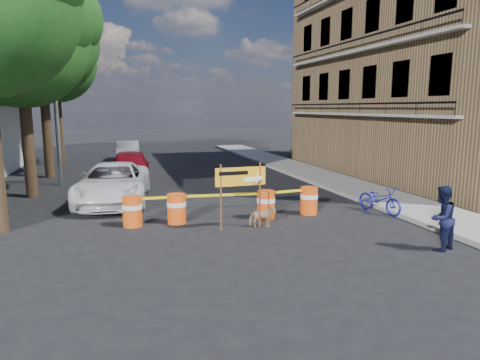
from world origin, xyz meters
TOP-DOWN VIEW (x-y plane):
  - ground at (0.00, 0.00)m, footprint 120.00×120.00m
  - sidewalk_east at (6.20, 6.00)m, footprint 2.40×40.00m
  - apartment_building at (12.00, 8.00)m, footprint 8.00×16.00m
  - tree_mid_a at (-6.74, 7.00)m, footprint 5.25×5.00m
  - tree_mid_b at (-6.73, 12.00)m, footprint 5.67×5.40m
  - tree_far at (-6.74, 17.00)m, footprint 5.04×4.80m
  - streetlamp at (-5.93, 9.50)m, footprint 1.25×0.18m
  - barrel_far_left at (-3.19, 1.56)m, footprint 0.58×0.58m
  - barrel_mid_left at (-1.89, 1.54)m, footprint 0.58×0.58m
  - barrel_mid_right at (0.90, 1.30)m, footprint 0.58×0.58m
  - barrel_far_right at (2.46, 1.46)m, footprint 0.58×0.58m
  - detour_sign at (-0.01, 0.35)m, footprint 1.49×0.29m
  - pedestrian at (3.99, -2.76)m, footprint 0.94×0.84m
  - bicycle at (4.80, 0.96)m, footprint 0.83×1.04m
  - dog at (0.45, 0.36)m, footprint 0.81×0.49m
  - suv_white at (-3.71, 5.06)m, footprint 3.02×5.47m
  - sedan_red at (-2.98, 9.33)m, footprint 2.12×4.55m
  - sedan_silver at (-2.80, 17.81)m, footprint 1.52×4.05m

SIDE VIEW (x-z plane):
  - ground at x=0.00m, z-range 0.00..0.00m
  - sidewalk_east at x=6.20m, z-range 0.00..0.15m
  - dog at x=0.45m, z-range 0.00..0.64m
  - barrel_far_left at x=-3.19m, z-range 0.02..0.92m
  - barrel_mid_left at x=-1.89m, z-range 0.02..0.92m
  - barrel_mid_right at x=0.90m, z-range 0.02..0.92m
  - barrel_far_right at x=2.46m, z-range 0.02..0.92m
  - sedan_silver at x=-2.80m, z-range 0.00..1.32m
  - suv_white at x=-3.71m, z-range 0.00..1.45m
  - sedan_red at x=-2.98m, z-range 0.00..1.51m
  - pedestrian at x=3.99m, z-range 0.00..1.61m
  - bicycle at x=4.80m, z-range 0.00..1.74m
  - detour_sign at x=-0.01m, z-range 0.45..2.37m
  - streetlamp at x=-5.93m, z-range 0.38..8.38m
  - apartment_building at x=12.00m, z-range 0.00..12.00m
  - tree_mid_a at x=-6.74m, z-range 1.67..10.34m
  - tree_far at x=-6.74m, z-range 1.80..10.64m
  - tree_mid_b at x=-6.73m, z-range 1.90..11.53m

